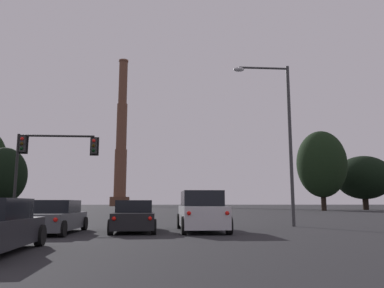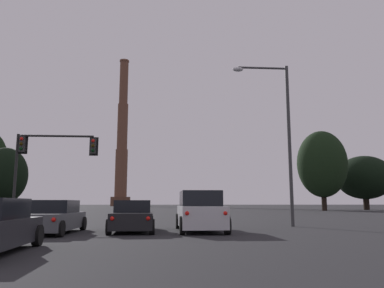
# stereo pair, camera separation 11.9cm
# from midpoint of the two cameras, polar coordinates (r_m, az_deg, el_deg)

# --- Properties ---
(suv_right_lane_front) EXTENTS (2.13, 4.92, 1.86)m
(suv_right_lane_front) POSITION_cam_midpoint_polar(r_m,az_deg,el_deg) (17.80, 1.26, -10.28)
(suv_right_lane_front) COLOR silver
(suv_right_lane_front) RESTS_ON ground_plane
(sedan_center_lane_front) EXTENTS (2.17, 4.77, 1.43)m
(sedan_center_lane_front) POSITION_cam_midpoint_polar(r_m,az_deg,el_deg) (17.96, -9.03, -10.89)
(sedan_center_lane_front) COLOR black
(sedan_center_lane_front) RESTS_ON ground_plane
(sedan_left_lane_front) EXTENTS (2.06, 4.73, 1.43)m
(sedan_left_lane_front) POSITION_cam_midpoint_polar(r_m,az_deg,el_deg) (17.70, -20.35, -10.48)
(sedan_left_lane_front) COLOR #4C4F54
(sedan_left_lane_front) RESTS_ON ground_plane
(traffic_light_overhead_left) EXTENTS (5.37, 0.50, 5.78)m
(traffic_light_overhead_left) POSITION_cam_midpoint_polar(r_m,az_deg,el_deg) (26.32, -21.64, -1.53)
(traffic_light_overhead_left) COLOR black
(traffic_light_overhead_left) RESTS_ON ground_plane
(street_lamp) EXTENTS (3.37, 0.36, 9.41)m
(street_lamp) POSITION_cam_midpoint_polar(r_m,az_deg,el_deg) (22.45, 13.33, 2.62)
(street_lamp) COLOR #38383A
(street_lamp) RESTS_ON ground_plane
(smokestack) EXTENTS (8.23, 8.23, 63.95)m
(smokestack) POSITION_cam_midpoint_polar(r_m,az_deg,el_deg) (162.78, -10.78, -0.45)
(smokestack) COLOR #523427
(smokestack) RESTS_ON ground_plane
(treeline_right_mid) EXTENTS (10.86, 9.77, 10.41)m
(treeline_right_mid) POSITION_cam_midpoint_polar(r_m,az_deg,el_deg) (80.25, 24.67, -4.67)
(treeline_right_mid) COLOR black
(treeline_right_mid) RESTS_ON ground_plane
(treeline_left_mid) EXTENTS (7.41, 6.67, 10.57)m
(treeline_left_mid) POSITION_cam_midpoint_polar(r_m,az_deg,el_deg) (70.07, -26.78, -4.29)
(treeline_left_mid) COLOR black
(treeline_left_mid) RESTS_ON ground_plane
(treeline_far_right) EXTENTS (8.54, 7.69, 13.73)m
(treeline_far_right) POSITION_cam_midpoint_polar(r_m,az_deg,el_deg) (68.51, 19.10, -2.91)
(treeline_far_right) COLOR black
(treeline_far_right) RESTS_ON ground_plane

